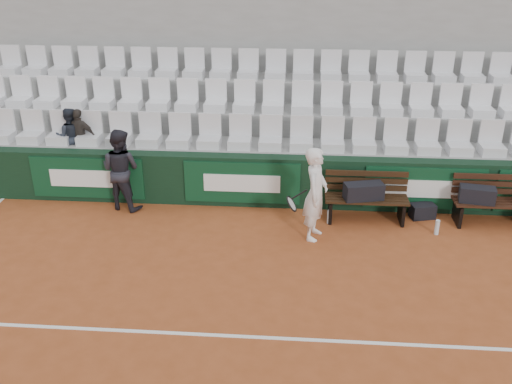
% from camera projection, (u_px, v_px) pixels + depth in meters
% --- Properties ---
extents(ground, '(80.00, 80.00, 0.00)m').
position_uv_depth(ground, '(229.00, 336.00, 7.53)').
color(ground, '#9F4A24').
rests_on(ground, ground).
extents(court_baseline, '(18.00, 0.06, 0.01)m').
position_uv_depth(court_baseline, '(229.00, 336.00, 7.53)').
color(court_baseline, white).
rests_on(court_baseline, ground).
extents(back_barrier, '(18.00, 0.34, 1.00)m').
position_uv_depth(back_barrier, '(257.00, 181.00, 10.93)').
color(back_barrier, black).
rests_on(back_barrier, ground).
extents(grandstand_tier_front, '(18.00, 0.95, 1.00)m').
position_uv_depth(grandstand_tier_front, '(256.00, 168.00, 11.51)').
color(grandstand_tier_front, '#999896').
rests_on(grandstand_tier_front, ground).
extents(grandstand_tier_mid, '(18.00, 0.95, 1.45)m').
position_uv_depth(grandstand_tier_mid, '(259.00, 142.00, 12.27)').
color(grandstand_tier_mid, gray).
rests_on(grandstand_tier_mid, ground).
extents(grandstand_tier_back, '(18.00, 0.95, 1.90)m').
position_uv_depth(grandstand_tier_back, '(262.00, 118.00, 13.04)').
color(grandstand_tier_back, gray).
rests_on(grandstand_tier_back, ground).
extents(grandstand_rear_wall, '(18.00, 0.30, 4.40)m').
position_uv_depth(grandstand_rear_wall, '(264.00, 58.00, 13.08)').
color(grandstand_rear_wall, '#989895').
rests_on(grandstand_rear_wall, ground).
extents(seat_row_front, '(11.90, 0.44, 0.63)m').
position_uv_depth(seat_row_front, '(255.00, 133.00, 11.00)').
color(seat_row_front, silver).
rests_on(seat_row_front, grandstand_tier_front).
extents(seat_row_mid, '(11.90, 0.44, 0.63)m').
position_uv_depth(seat_row_mid, '(259.00, 97.00, 11.68)').
color(seat_row_mid, white).
rests_on(seat_row_mid, grandstand_tier_mid).
extents(seat_row_back, '(11.90, 0.44, 0.63)m').
position_uv_depth(seat_row_back, '(262.00, 65.00, 12.35)').
color(seat_row_back, silver).
rests_on(seat_row_back, grandstand_tier_back).
extents(bench_left, '(1.50, 0.56, 0.45)m').
position_uv_depth(bench_left, '(366.00, 209.00, 10.44)').
color(bench_left, black).
rests_on(bench_left, ground).
extents(bench_right, '(1.50, 0.56, 0.45)m').
position_uv_depth(bench_right, '(494.00, 213.00, 10.30)').
color(bench_right, '#351A10').
rests_on(bench_right, ground).
extents(sports_bag_left, '(0.75, 0.45, 0.30)m').
position_uv_depth(sports_bag_left, '(364.00, 191.00, 10.25)').
color(sports_bag_left, black).
rests_on(sports_bag_left, bench_left).
extents(sports_bag_right, '(0.65, 0.38, 0.28)m').
position_uv_depth(sports_bag_right, '(477.00, 195.00, 10.15)').
color(sports_bag_right, black).
rests_on(sports_bag_right, bench_right).
extents(sports_bag_ground, '(0.49, 0.37, 0.27)m').
position_uv_depth(sports_bag_ground, '(422.00, 211.00, 10.57)').
color(sports_bag_ground, black).
rests_on(sports_bag_ground, ground).
extents(water_bottle_near, '(0.07, 0.07, 0.26)m').
position_uv_depth(water_bottle_near, '(329.00, 217.00, 10.36)').
color(water_bottle_near, silver).
rests_on(water_bottle_near, ground).
extents(water_bottle_far, '(0.08, 0.08, 0.27)m').
position_uv_depth(water_bottle_far, '(437.00, 227.00, 9.99)').
color(water_bottle_far, silver).
rests_on(water_bottle_far, ground).
extents(tennis_player, '(0.76, 0.68, 1.65)m').
position_uv_depth(tennis_player, '(315.00, 194.00, 9.62)').
color(tennis_player, white).
rests_on(tennis_player, ground).
extents(ball_kid, '(0.91, 0.80, 1.58)m').
position_uv_depth(ball_kid, '(121.00, 170.00, 10.69)').
color(ball_kid, black).
rests_on(ball_kid, ground).
extents(spectator_b, '(0.69, 0.34, 1.14)m').
position_uv_depth(spectator_b, '(78.00, 115.00, 11.18)').
color(spectator_b, '#312C27').
rests_on(spectator_b, grandstand_tier_front).
extents(spectator_c, '(0.65, 0.57, 1.15)m').
position_uv_depth(spectator_c, '(67.00, 114.00, 11.20)').
color(spectator_c, '#1E242E').
rests_on(spectator_c, grandstand_tier_front).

